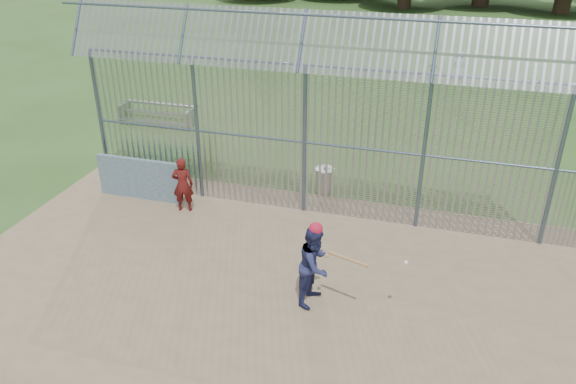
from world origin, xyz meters
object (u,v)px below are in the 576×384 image
(onlooker, at_px, (183,185))
(trash_can, at_px, (325,180))
(dugout_wall, at_px, (139,179))
(batter, at_px, (315,265))
(bleacher, at_px, (157,114))

(onlooker, height_order, trash_can, onlooker)
(dugout_wall, distance_m, batter, 6.62)
(batter, bearing_deg, trash_can, 21.55)
(onlooker, relative_size, bleacher, 0.51)
(dugout_wall, relative_size, batter, 1.43)
(trash_can, bearing_deg, dugout_wall, -159.39)
(dugout_wall, relative_size, bleacher, 0.83)
(dugout_wall, relative_size, trash_can, 3.05)
(trash_can, xyz_separation_m, bleacher, (-7.38, 3.81, 0.03))
(batter, distance_m, bleacher, 12.10)
(onlooker, bearing_deg, trash_can, -164.17)
(onlooker, relative_size, trash_can, 1.86)
(batter, bearing_deg, onlooker, 67.82)
(batter, xyz_separation_m, onlooker, (-4.33, 2.82, -0.11))
(dugout_wall, xyz_separation_m, onlooker, (1.49, -0.30, 0.16))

